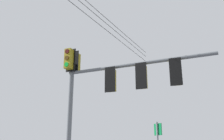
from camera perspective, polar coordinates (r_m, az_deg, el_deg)
name	(u,v)px	position (r m, az deg, el deg)	size (l,w,h in m)	color
signal_mast_assembly	(103,86)	(10.77, -1.87, -3.43)	(6.23, 0.97, 6.51)	slate
overhead_wire_span	(85,6)	(13.88, -5.92, 13.59)	(0.35, 17.74, 1.25)	black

